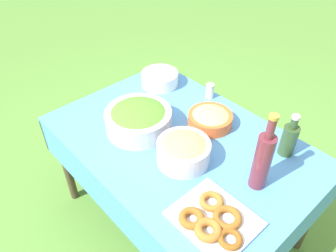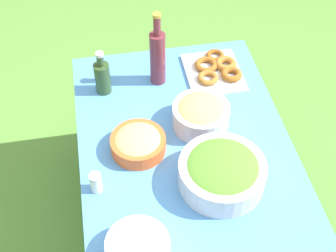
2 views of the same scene
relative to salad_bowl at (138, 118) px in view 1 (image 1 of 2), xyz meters
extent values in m
plane|color=#568C38|center=(0.22, 0.10, -0.76)|extent=(14.00, 14.00, 0.00)
cube|color=#4C8CD1|center=(0.22, 0.10, -0.08)|extent=(1.36, 0.93, 0.02)
cube|color=#4C8CD1|center=(0.22, -0.36, -0.20)|extent=(1.36, 0.01, 0.22)
cube|color=#4C8CD1|center=(0.22, 0.56, -0.20)|extent=(1.36, 0.01, 0.22)
cube|color=#4C8CD1|center=(-0.45, 0.10, -0.20)|extent=(0.01, 0.93, 0.22)
cube|color=#4C8CD1|center=(0.89, 0.10, -0.20)|extent=(0.01, 0.93, 0.22)
cylinder|color=#473828|center=(-0.40, -0.30, -0.43)|extent=(0.05, 0.05, 0.67)
cylinder|color=#473828|center=(-0.40, 0.50, -0.43)|extent=(0.05, 0.05, 0.67)
cylinder|color=#473828|center=(0.84, 0.50, -0.43)|extent=(0.05, 0.05, 0.67)
cylinder|color=silver|center=(0.00, 0.00, -0.01)|extent=(0.35, 0.35, 0.11)
ellipsoid|color=#51892D|center=(0.00, 0.00, 0.03)|extent=(0.31, 0.31, 0.07)
cylinder|color=#E05B28|center=(0.23, 0.31, -0.04)|extent=(0.24, 0.24, 0.07)
ellipsoid|color=tan|center=(0.23, 0.31, -0.01)|extent=(0.21, 0.21, 0.06)
cube|color=silver|center=(0.65, -0.13, -0.06)|extent=(0.32, 0.27, 0.02)
torus|color=#93561E|center=(0.60, -0.21, -0.04)|extent=(0.11, 0.11, 0.03)
torus|color=#93561E|center=(0.69, -0.10, -0.04)|extent=(0.15, 0.15, 0.03)
torus|color=#A36628|center=(0.60, -0.09, -0.04)|extent=(0.14, 0.14, 0.03)
torus|color=#A36628|center=(0.68, -0.20, -0.04)|extent=(0.14, 0.14, 0.03)
torus|color=brown|center=(0.76, -0.17, -0.04)|extent=(0.13, 0.13, 0.02)
cylinder|color=white|center=(-0.26, 0.37, -0.06)|extent=(0.23, 0.23, 0.01)
cylinder|color=white|center=(-0.26, 0.37, -0.05)|extent=(0.23, 0.23, 0.01)
cylinder|color=white|center=(-0.26, 0.37, -0.04)|extent=(0.23, 0.23, 0.01)
cylinder|color=white|center=(-0.26, 0.37, -0.03)|extent=(0.23, 0.23, 0.01)
cylinder|color=white|center=(-0.26, 0.37, -0.02)|extent=(0.23, 0.23, 0.01)
cylinder|color=white|center=(-0.26, 0.37, 0.00)|extent=(0.23, 0.23, 0.01)
cylinder|color=white|center=(-0.26, 0.37, 0.01)|extent=(0.23, 0.23, 0.01)
cylinder|color=#2D4723|center=(0.63, 0.42, 0.01)|extent=(0.08, 0.08, 0.16)
cylinder|color=#2D4723|center=(0.63, 0.42, 0.12)|extent=(0.03, 0.03, 0.06)
cylinder|color=#B7B7B7|center=(0.63, 0.42, 0.15)|extent=(0.04, 0.04, 0.01)
cylinder|color=maroon|center=(0.66, 0.15, 0.07)|extent=(0.08, 0.08, 0.28)
cylinder|color=maroon|center=(0.66, 0.15, 0.26)|extent=(0.03, 0.03, 0.10)
cylinder|color=#A58C33|center=(0.66, 0.15, 0.31)|extent=(0.04, 0.04, 0.02)
cylinder|color=silver|center=(0.33, 0.01, -0.02)|extent=(0.26, 0.26, 0.11)
ellipsoid|color=tan|center=(0.33, 0.01, 0.02)|extent=(0.23, 0.23, 0.07)
cylinder|color=white|center=(0.05, 0.50, -0.03)|extent=(0.05, 0.05, 0.08)
cylinder|color=silver|center=(0.05, 0.50, 0.02)|extent=(0.05, 0.05, 0.01)
camera|label=1|loc=(1.10, -0.79, 1.07)|focal=35.00mm
camera|label=2|loc=(-1.06, 0.41, 1.50)|focal=50.00mm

